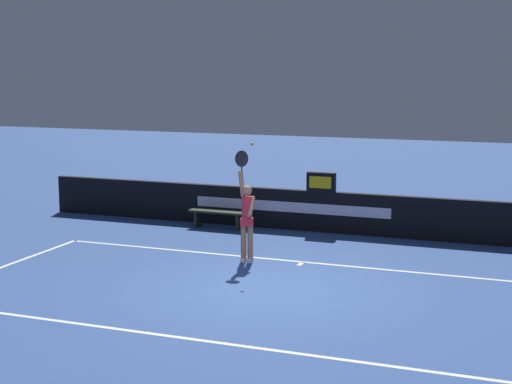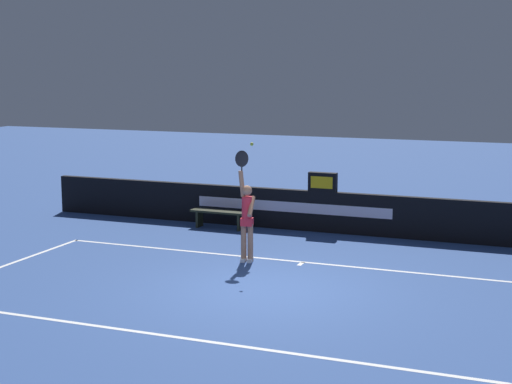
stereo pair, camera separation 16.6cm
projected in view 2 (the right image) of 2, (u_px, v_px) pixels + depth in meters
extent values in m
plane|color=#304E8D|center=(267.00, 289.00, 14.25)|extent=(60.00, 60.00, 0.00)
cube|color=white|center=(303.00, 262.00, 16.21)|extent=(11.18, 0.09, 0.00)
cube|color=white|center=(199.00, 340.00, 11.60)|extent=(11.18, 0.09, 0.00)
cube|color=white|center=(5.00, 266.00, 15.92)|extent=(0.09, 5.11, 0.00)
cube|color=white|center=(301.00, 264.00, 16.07)|extent=(0.09, 0.30, 0.00)
cube|color=black|center=(342.00, 213.00, 18.93)|extent=(16.11, 0.18, 1.01)
cube|color=silver|center=(291.00, 207.00, 19.29)|extent=(5.04, 0.01, 0.25)
cube|color=black|center=(323.00, 182.00, 18.99)|extent=(0.70, 0.18, 0.47)
cube|color=yellow|center=(322.00, 183.00, 18.90)|extent=(0.55, 0.01, 0.29)
cylinder|color=#A97559|center=(250.00, 243.00, 16.20)|extent=(0.12, 0.12, 0.80)
cylinder|color=#A97559|center=(244.00, 242.00, 16.23)|extent=(0.12, 0.12, 0.80)
cube|color=white|center=(250.00, 260.00, 16.24)|extent=(0.14, 0.25, 0.07)
cube|color=white|center=(243.00, 260.00, 16.27)|extent=(0.14, 0.25, 0.07)
cylinder|color=red|center=(247.00, 210.00, 16.10)|extent=(0.21, 0.21, 0.57)
cube|color=red|center=(247.00, 222.00, 16.14)|extent=(0.27, 0.23, 0.16)
sphere|color=#A97559|center=(247.00, 191.00, 16.04)|extent=(0.21, 0.21, 0.21)
cylinder|color=#A97559|center=(242.00, 184.00, 16.04)|extent=(0.16, 0.12, 0.54)
cylinder|color=#A97559|center=(251.00, 206.00, 16.01)|extent=(0.16, 0.43, 0.40)
ellipsoid|color=black|center=(242.00, 159.00, 15.96)|extent=(0.31, 0.08, 0.36)
cylinder|color=black|center=(242.00, 168.00, 15.99)|extent=(0.03, 0.03, 0.18)
sphere|color=#D2E035|center=(252.00, 144.00, 15.52)|extent=(0.07, 0.07, 0.07)
cube|color=black|center=(220.00, 212.00, 19.50)|extent=(1.51, 0.39, 0.05)
cube|color=black|center=(199.00, 218.00, 19.75)|extent=(0.07, 0.32, 0.43)
cube|color=black|center=(241.00, 222.00, 19.32)|extent=(0.07, 0.32, 0.43)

